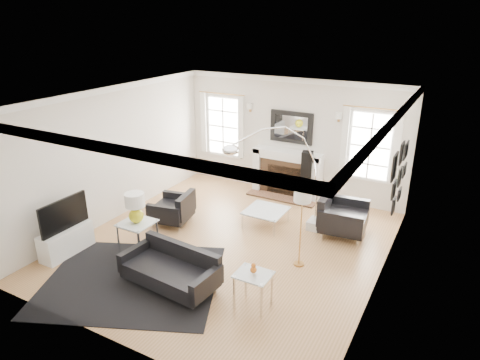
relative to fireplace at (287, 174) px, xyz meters
The scene contains 25 objects.
floor 2.84m from the fireplace, 90.00° to the right, with size 6.00×6.00×0.00m, color #9E6F42.
back_wall 0.88m from the fireplace, 90.00° to the left, with size 5.50×0.04×2.80m, color silver.
front_wall 5.85m from the fireplace, 90.00° to the right, with size 5.50×0.04×2.80m, color silver.
left_wall 4.01m from the fireplace, 134.58° to the right, with size 0.04×6.00×2.80m, color silver.
right_wall 4.01m from the fireplace, 45.42° to the right, with size 0.04×6.00×2.80m, color silver.
ceiling 3.59m from the fireplace, 90.00° to the right, with size 5.50×6.00×0.02m, color white.
crown_molding 3.55m from the fireplace, 90.00° to the right, with size 5.50×6.00×0.12m, color white.
fireplace is the anchor object (origin of this frame).
mantel_mirror 1.12m from the fireplace, 90.00° to the left, with size 1.05×0.07×0.75m.
window_left 2.07m from the fireplace, behind, with size 1.24×0.15×1.62m.
window_right 2.07m from the fireplace, ahead, with size 1.24×0.15×1.62m.
gallery_wall 3.26m from the fireplace, 28.83° to the right, with size 0.04×1.73×1.29m.
tv_unit 5.12m from the fireplace, 118.55° to the right, with size 0.35×1.00×1.09m.
area_rug 4.69m from the fireplace, 100.09° to the right, with size 2.80×2.33×0.01m, color black.
sofa 4.38m from the fireplace, 91.88° to the right, with size 1.67×0.87×0.53m.
armchair_left 2.95m from the fireplace, 119.50° to the right, with size 0.90×0.97×0.57m.
armchair_right 2.19m from the fireplace, 37.95° to the right, with size 0.97×1.06×0.66m.
coffee_table 1.77m from the fireplace, 81.09° to the right, with size 0.80×0.80×0.35m.
side_table_left 4.07m from the fireplace, 108.50° to the right, with size 0.57×0.57×0.63m.
nesting_table 4.42m from the fireplace, 73.53° to the right, with size 0.52×0.44×0.58m.
gourd_lamp 4.09m from the fireplace, 108.50° to the right, with size 0.35×0.35×0.56m.
orange_vase 4.42m from the fireplace, 73.53° to the right, with size 0.10×0.10×0.16m.
arc_floor_lamp 2.12m from the fireplace, 74.29° to the right, with size 1.60×1.48×2.27m.
stick_floor_lamp 3.25m from the fireplace, 63.02° to the right, with size 0.30×0.30×1.46m.
speaker_tower 0.57m from the fireplace, 14.47° to the right, with size 0.24×0.24×1.21m, color black.
Camera 1 is at (3.63, -6.22, 4.10)m, focal length 32.00 mm.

